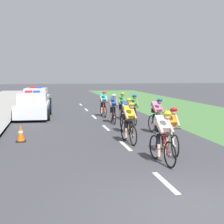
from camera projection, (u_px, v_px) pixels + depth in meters
ground_plane at (196, 211)px, 6.09m from camera, size 160.00×160.00×0.00m
kerb_edge at (13, 117)px, 18.83m from camera, size 0.16×60.00×0.13m
grass_verge at (199, 113)px, 21.05m from camera, size 7.00×60.00×0.01m
lane_markings_centre at (106, 128)px, 15.47m from camera, size 0.14×25.60×0.01m
cyclist_lead at (162, 136)px, 9.24m from camera, size 0.45×1.72×1.56m
cyclist_second at (171, 130)px, 10.32m from camera, size 0.44×1.72×1.56m
cyclist_third at (129, 122)px, 11.99m from camera, size 0.45×1.72×1.56m
cyclist_fourth at (157, 115)px, 13.89m from camera, size 0.45×1.72×1.56m
cyclist_fifth at (127, 115)px, 14.02m from camera, size 0.44×1.72×1.56m
cyclist_sixth at (113, 108)px, 16.83m from camera, size 0.43×1.72×1.56m
cyclist_seventh at (133, 109)px, 16.54m from camera, size 0.44×1.72×1.56m
cyclist_eighth at (122, 105)px, 18.32m from camera, size 0.44×1.72×1.56m
cyclist_ninth at (103, 103)px, 19.45m from camera, size 0.42×1.72×1.56m
police_car_nearest at (33, 106)px, 18.95m from camera, size 2.14×4.47×1.59m
police_car_second at (36, 99)px, 24.68m from camera, size 2.26×4.53×1.59m
traffic_cone_near at (21, 134)px, 12.25m from camera, size 0.36×0.36×0.64m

